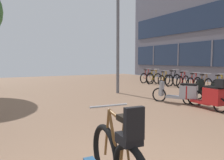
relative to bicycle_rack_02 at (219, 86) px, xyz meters
The scene contains 12 objects.
bicycle_rack_02 is the anchor object (origin of this frame).
bicycle_rack_03 0.78m from the bicycle_rack_02, 98.02° to the left, with size 1.29×0.48×0.92m.
bicycle_rack_04 1.55m from the bicycle_rack_02, 88.18° to the left, with size 1.30×0.48×0.93m.
bicycle_rack_05 2.32m from the bicycle_rack_02, 88.86° to the left, with size 1.33×0.47×0.98m.
bicycle_rack_06 3.10m from the bicycle_rack_02, 89.10° to the left, with size 1.41×0.48×1.03m.
bicycle_rack_07 3.87m from the bicycle_rack_02, 89.19° to the left, with size 1.29×0.47×0.93m.
bicycle_rack_08 4.65m from the bicycle_rack_02, 91.74° to the left, with size 1.41×0.48×1.01m.
bicycle_rack_09 5.42m from the bicycle_rack_02, 91.35° to the left, with size 1.36×0.48×1.01m.
scooter_near 3.82m from the bicycle_rack_02, 163.72° to the right, with size 0.99×1.65×0.82m.
scooter_mid 4.23m from the bicycle_rack_02, 149.20° to the right, with size 0.54×1.81×1.02m.
scooter_extra 2.69m from the bicycle_rack_02, 148.34° to the right, with size 0.52×1.74×0.83m.
lamp_post 5.70m from the bicycle_rack_02, 152.67° to the left, with size 0.20×0.52×5.86m.
Camera 1 is at (-1.60, -1.68, 1.52)m, focal length 34.57 mm.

